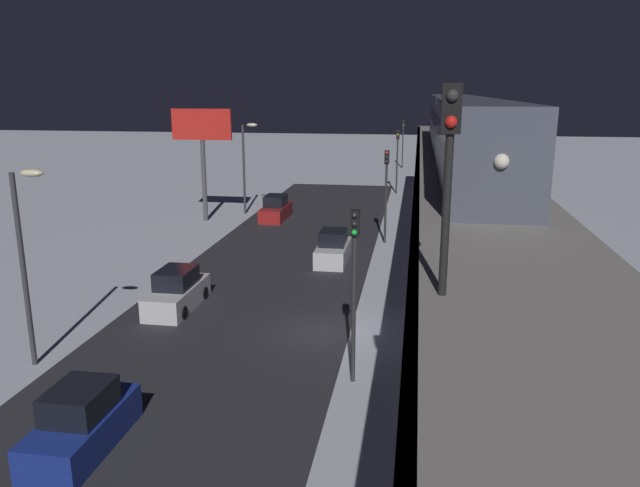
{
  "coord_description": "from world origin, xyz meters",
  "views": [
    {
      "loc": [
        -3.95,
        25.04,
        10.45
      ],
      "look_at": [
        1.71,
        -10.58,
        1.31
      ],
      "focal_mm": 34.49,
      "sensor_mm": 36.0,
      "label": 1
    }
  ],
  "objects_px": {
    "traffic_light_far": "(397,152)",
    "commercial_billboard": "(202,136)",
    "traffic_light_distant": "(403,136)",
    "sedan_white_2": "(333,249)",
    "subway_train": "(461,126)",
    "sedan_white": "(177,292)",
    "traffic_light_mid": "(386,183)",
    "sedan_red": "(276,209)",
    "sedan_blue": "(82,423)",
    "traffic_light_near": "(354,272)",
    "rail_signal": "(449,154)"
  },
  "relations": [
    {
      "from": "traffic_light_far",
      "to": "commercial_billboard",
      "type": "relative_size",
      "value": 0.72
    },
    {
      "from": "traffic_light_distant",
      "to": "commercial_billboard",
      "type": "xyz_separation_m",
      "value": [
        14.78,
        36.83,
        2.63
      ]
    },
    {
      "from": "sedan_white_2",
      "to": "commercial_billboard",
      "type": "bearing_deg",
      "value": 138.78
    },
    {
      "from": "subway_train",
      "to": "sedan_white_2",
      "type": "relative_size",
      "value": 8.24
    },
    {
      "from": "sedan_white",
      "to": "traffic_light_mid",
      "type": "bearing_deg",
      "value": -122.49
    },
    {
      "from": "subway_train",
      "to": "sedan_red",
      "type": "relative_size",
      "value": 7.73
    },
    {
      "from": "subway_train",
      "to": "traffic_light_distant",
      "type": "xyz_separation_m",
      "value": [
        4.43,
        -47.03,
        -4.13
      ]
    },
    {
      "from": "subway_train",
      "to": "traffic_light_distant",
      "type": "height_order",
      "value": "subway_train"
    },
    {
      "from": "sedan_blue",
      "to": "traffic_light_distant",
      "type": "distance_m",
      "value": 69.09
    },
    {
      "from": "traffic_light_distant",
      "to": "commercial_billboard",
      "type": "height_order",
      "value": "commercial_billboard"
    },
    {
      "from": "subway_train",
      "to": "sedan_blue",
      "type": "distance_m",
      "value": 25.77
    },
    {
      "from": "traffic_light_far",
      "to": "traffic_light_distant",
      "type": "height_order",
      "value": "same"
    },
    {
      "from": "subway_train",
      "to": "sedan_blue",
      "type": "bearing_deg",
      "value": 61.05
    },
    {
      "from": "sedan_white",
      "to": "traffic_light_near",
      "type": "relative_size",
      "value": 0.73
    },
    {
      "from": "commercial_billboard",
      "to": "traffic_light_near",
      "type": "bearing_deg",
      "value": 119.39
    },
    {
      "from": "rail_signal",
      "to": "traffic_light_mid",
      "type": "distance_m",
      "value": 30.55
    },
    {
      "from": "sedan_white",
      "to": "traffic_light_distant",
      "type": "distance_m",
      "value": 57.51
    },
    {
      "from": "sedan_white",
      "to": "subway_train",
      "type": "bearing_deg",
      "value": -144.99
    },
    {
      "from": "traffic_light_mid",
      "to": "commercial_billboard",
      "type": "bearing_deg",
      "value": -19.43
    },
    {
      "from": "sedan_white",
      "to": "sedan_blue",
      "type": "relative_size",
      "value": 1.1
    },
    {
      "from": "subway_train",
      "to": "sedan_white_2",
      "type": "xyz_separation_m",
      "value": [
        7.33,
        0.21,
        -7.53
      ]
    },
    {
      "from": "traffic_light_near",
      "to": "traffic_light_distant",
      "type": "bearing_deg",
      "value": -90.0
    },
    {
      "from": "subway_train",
      "to": "traffic_light_near",
      "type": "xyz_separation_m",
      "value": [
        4.43,
        16.04,
        -4.13
      ]
    },
    {
      "from": "sedan_red",
      "to": "traffic_light_distant",
      "type": "distance_m",
      "value": 36.72
    },
    {
      "from": "sedan_white",
      "to": "sedan_red",
      "type": "distance_m",
      "value": 21.29
    },
    {
      "from": "sedan_blue",
      "to": "traffic_light_distant",
      "type": "bearing_deg",
      "value": -96.24
    },
    {
      "from": "sedan_white",
      "to": "traffic_light_distant",
      "type": "xyz_separation_m",
      "value": [
        -9.3,
        -56.65,
        3.41
      ]
    },
    {
      "from": "sedan_white",
      "to": "traffic_light_mid",
      "type": "height_order",
      "value": "traffic_light_mid"
    },
    {
      "from": "traffic_light_far",
      "to": "sedan_white_2",
      "type": "bearing_deg",
      "value": 83.69
    },
    {
      "from": "sedan_blue",
      "to": "traffic_light_near",
      "type": "relative_size",
      "value": 0.66
    },
    {
      "from": "subway_train",
      "to": "traffic_light_far",
      "type": "height_order",
      "value": "subway_train"
    },
    {
      "from": "traffic_light_mid",
      "to": "traffic_light_distant",
      "type": "bearing_deg",
      "value": -90.0
    },
    {
      "from": "commercial_billboard",
      "to": "sedan_white_2",
      "type": "bearing_deg",
      "value": 138.78
    },
    {
      "from": "sedan_white_2",
      "to": "commercial_billboard",
      "type": "relative_size",
      "value": 0.5
    },
    {
      "from": "sedan_white",
      "to": "sedan_white_2",
      "type": "bearing_deg",
      "value": -124.21
    },
    {
      "from": "subway_train",
      "to": "sedan_white_2",
      "type": "height_order",
      "value": "subway_train"
    },
    {
      "from": "sedan_white",
      "to": "sedan_white_2",
      "type": "height_order",
      "value": "same"
    },
    {
      "from": "traffic_light_near",
      "to": "commercial_billboard",
      "type": "height_order",
      "value": "commercial_billboard"
    },
    {
      "from": "traffic_light_mid",
      "to": "sedan_white",
      "type": "bearing_deg",
      "value": 57.51
    },
    {
      "from": "subway_train",
      "to": "traffic_light_distant",
      "type": "bearing_deg",
      "value": -84.62
    },
    {
      "from": "sedan_red",
      "to": "traffic_light_distant",
      "type": "height_order",
      "value": "traffic_light_distant"
    },
    {
      "from": "sedan_blue",
      "to": "sedan_white_2",
      "type": "bearing_deg",
      "value": -102.15
    },
    {
      "from": "sedan_red",
      "to": "traffic_light_mid",
      "type": "relative_size",
      "value": 0.75
    },
    {
      "from": "subway_train",
      "to": "traffic_light_far",
      "type": "bearing_deg",
      "value": -80.33
    },
    {
      "from": "sedan_blue",
      "to": "sedan_white_2",
      "type": "height_order",
      "value": "same"
    },
    {
      "from": "traffic_light_mid",
      "to": "traffic_light_distant",
      "type": "height_order",
      "value": "same"
    },
    {
      "from": "sedan_white",
      "to": "traffic_light_near",
      "type": "distance_m",
      "value": 11.8
    },
    {
      "from": "sedan_white_2",
      "to": "traffic_light_far",
      "type": "xyz_separation_m",
      "value": [
        -2.9,
        -26.21,
        3.4
      ]
    },
    {
      "from": "rail_signal",
      "to": "commercial_billboard",
      "type": "xyz_separation_m",
      "value": [
        17.39,
        -35.22,
        -2.44
      ]
    },
    {
      "from": "sedan_blue",
      "to": "traffic_light_mid",
      "type": "bearing_deg",
      "value": -105.77
    }
  ]
}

